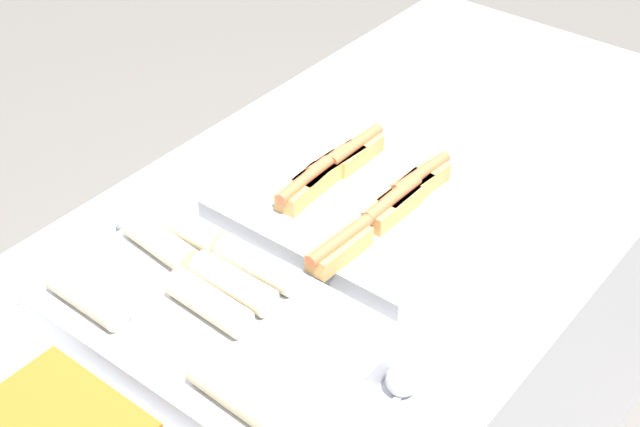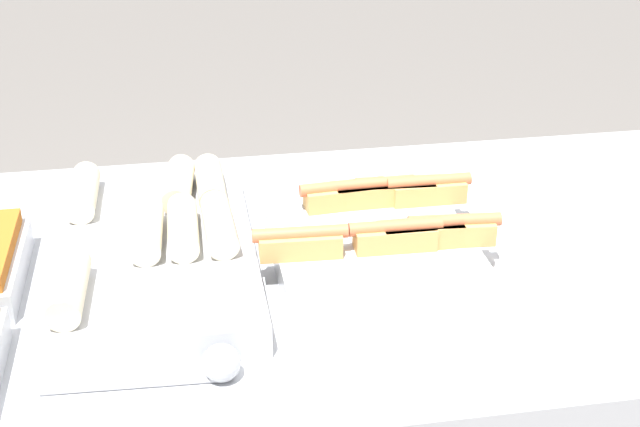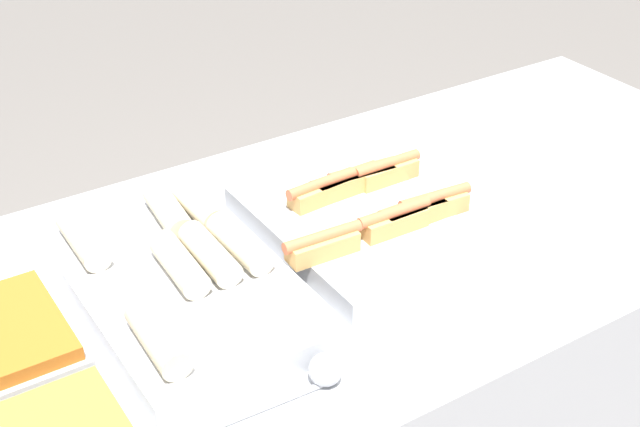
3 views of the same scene
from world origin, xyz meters
name	(u,v)px [view 1 (image 1 of 3)]	position (x,y,z in m)	size (l,w,h in m)	color
counter	(358,376)	(0.00, 0.00, 0.46)	(1.88, 0.88, 0.92)	#B7BABF
tray_hotdogs	(350,209)	(-0.05, 0.00, 0.96)	(0.40, 0.45, 0.10)	#B7BABF
tray_wraps	(208,315)	(-0.41, 0.01, 0.96)	(0.33, 0.54, 0.10)	#B7BABF
serving_spoon_near	(396,388)	(-0.34, -0.30, 0.94)	(0.26, 0.05, 0.05)	#B2B5BA
serving_spoon_far	(122,226)	(-0.33, 0.30, 0.94)	(0.28, 0.05, 0.05)	#B2B5BA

